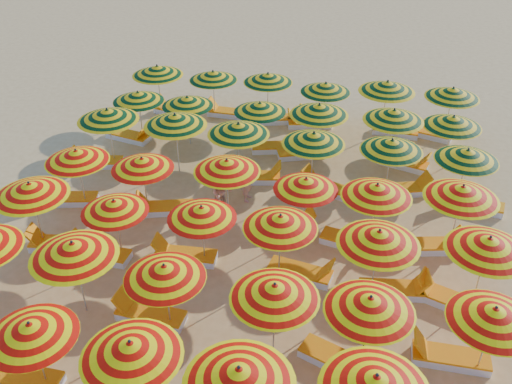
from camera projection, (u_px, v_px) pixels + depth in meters
ground at (252, 248)px, 16.32m from camera, size 120.00×120.00×0.00m
umbrella_7 at (31, 330)px, 11.38m from camera, size 2.07×2.07×1.99m
umbrella_8 at (131, 349)px, 10.81m from camera, size 2.36×2.36×2.13m
umbrella_9 at (239, 376)px, 10.20m from camera, size 2.29×2.29×2.22m
umbrella_10 at (376, 383)px, 10.10m from camera, size 2.46×2.46×2.19m
umbrella_13 at (73, 250)px, 13.19m from camera, size 2.44×2.44×2.21m
umbrella_14 at (164, 272)px, 12.81m from camera, size 2.29×2.29×2.01m
umbrella_15 at (275, 291)px, 12.17m from camera, size 2.63×2.63×2.10m
umbrella_16 at (370, 304)px, 11.88m from camera, size 2.02×2.02×2.07m
umbrella_17 at (494, 315)px, 11.67m from camera, size 1.98×1.98×2.04m
umbrella_18 at (30, 189)px, 15.39m from camera, size 2.38×2.38×2.17m
umbrella_19 at (114, 206)px, 15.12m from camera, size 1.88×1.88×1.92m
umbrella_20 at (202, 212)px, 14.83m from camera, size 2.09×2.09×1.95m
umbrella_21 at (280, 222)px, 14.34m from camera, size 2.24×2.24×2.05m
umbrella_22 at (379, 237)px, 13.64m from camera, size 2.19×2.19×2.16m
umbrella_23 at (489, 244)px, 13.43m from camera, size 2.23×2.23×2.15m
umbrella_24 at (76, 156)px, 17.12m from camera, size 2.43×2.43×2.06m
umbrella_25 at (142, 163)px, 16.87m from camera, size 2.22×2.22×1.99m
umbrella_26 at (227, 166)px, 16.55m from camera, size 2.52×2.52×2.10m
umbrella_27 at (306, 184)px, 15.97m from camera, size 2.10×2.10×1.95m
umbrella_28 at (377, 191)px, 15.49m from camera, size 2.42×2.42×2.08m
umbrella_29 at (462, 192)px, 15.30m from camera, size 2.26×2.26×2.16m
umbrella_30 at (108, 115)px, 19.18m from camera, size 2.74×2.74×2.21m
umbrella_31 at (175, 120)px, 18.79m from camera, size 2.74×2.74×2.24m
umbrella_32 at (238, 129)px, 18.41m from camera, size 2.65×2.65×2.16m
umbrella_33 at (314, 138)px, 17.90m from camera, size 2.37×2.37×2.14m
umbrella_34 at (392, 145)px, 17.61m from camera, size 2.42×2.42×2.09m
umbrella_35 at (467, 155)px, 17.17m from camera, size 2.06×2.06×2.05m
umbrella_36 at (138, 97)px, 20.88m from camera, size 2.10×2.10×2.00m
umbrella_37 at (187, 101)px, 20.58m from camera, size 2.38×2.38×1.97m
umbrella_38 at (260, 107)px, 20.16m from camera, size 2.28×2.28×1.97m
umbrella_39 at (319, 110)px, 19.59m from camera, size 2.45×2.45×2.17m
umbrella_40 at (394, 115)px, 19.19m from camera, size 2.71×2.71×2.19m
umbrella_41 at (453, 121)px, 19.03m from camera, size 1.98×1.98×2.07m
umbrella_42 at (157, 70)px, 22.65m from camera, size 2.46×2.46×2.16m
umbrella_43 at (213, 76)px, 22.50m from camera, size 2.07×2.07×2.03m
umbrella_44 at (268, 78)px, 22.24m from camera, size 2.39×2.39×2.06m
umbrella_45 at (326, 88)px, 21.54m from camera, size 2.19×2.19×2.02m
umbrella_46 at (387, 87)px, 21.13m from camera, size 2.19×2.19×2.24m
umbrella_47 at (453, 93)px, 20.89m from camera, size 2.19×2.19×2.12m
lounger_5 at (22, 377)px, 12.36m from camera, size 1.74×0.60×0.69m
lounger_7 at (149, 314)px, 13.93m from camera, size 1.77×0.70×0.69m
lounger_8 at (339, 361)px, 12.75m from camera, size 1.83×1.15×0.69m
lounger_9 at (449, 357)px, 12.83m from camera, size 1.74×0.60×0.69m
lounger_10 at (59, 244)px, 16.24m from camera, size 1.80×0.85×0.69m
lounger_11 at (99, 253)px, 15.89m from camera, size 1.76×0.67×0.69m
lounger_12 at (184, 256)px, 15.80m from camera, size 1.77×0.70×0.69m
lounger_13 at (302, 272)px, 15.22m from camera, size 1.81×0.87×0.69m
lounger_14 at (395, 289)px, 14.67m from camera, size 1.80×0.83×0.69m
lounger_15 at (449, 300)px, 14.35m from camera, size 1.83×1.15×0.69m
lounger_16 at (69, 199)px, 18.16m from camera, size 1.82×0.97×0.69m
lounger_17 at (164, 208)px, 17.74m from camera, size 1.83×1.07×0.69m
lounger_18 at (286, 227)px, 16.89m from camera, size 1.82×1.22×0.69m
lounger_19 at (352, 242)px, 16.32m from camera, size 1.81×0.92×0.69m
lounger_20 at (432, 246)px, 16.17m from camera, size 1.82×0.97×0.69m
lounger_21 at (97, 162)px, 20.10m from camera, size 1.82×0.93×0.69m
lounger_22 at (256, 177)px, 19.25m from camera, size 1.81×0.90×0.69m
lounger_23 at (326, 187)px, 18.73m from camera, size 1.83×1.12×0.69m
lounger_24 at (404, 189)px, 18.61m from camera, size 1.83×1.11×0.69m
lounger_25 at (474, 204)px, 17.92m from camera, size 1.81×0.91×0.69m
lounger_26 at (129, 136)px, 21.74m from camera, size 1.82×0.93×0.69m
lounger_27 at (276, 147)px, 21.01m from camera, size 1.83×1.04×0.69m
lounger_28 at (302, 153)px, 20.64m from camera, size 1.83×1.16×0.69m
lounger_29 at (404, 163)px, 20.03m from camera, size 1.83×1.06×0.69m
lounger_30 at (174, 111)px, 23.61m from camera, size 1.82×0.95×0.69m
lounger_31 at (228, 112)px, 23.47m from camera, size 1.75×0.63×0.69m
lounger_32 at (282, 119)px, 22.98m from camera, size 1.82×1.02×0.69m
lounger_33 at (308, 123)px, 22.66m from camera, size 1.82×0.97×0.69m
lounger_34 at (397, 131)px, 22.07m from camera, size 1.78×0.73×0.69m
lounger_35 at (428, 133)px, 21.94m from camera, size 1.83×1.05×0.69m
beachgoer_a at (247, 180)px, 18.00m from camera, size 0.35×0.53×1.45m
beachgoer_b at (221, 192)px, 17.48m from camera, size 0.82×0.73×1.40m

